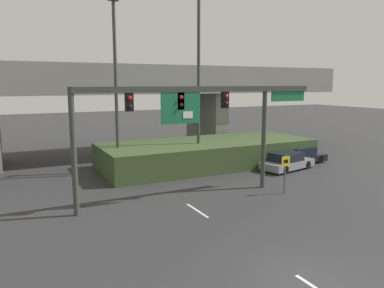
{
  "coord_description": "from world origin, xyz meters",
  "views": [
    {
      "loc": [
        -8.62,
        -8.9,
        6.57
      ],
      "look_at": [
        0.0,
        8.34,
        3.44
      ],
      "focal_mm": 35.0,
      "sensor_mm": 36.0,
      "label": 1
    }
  ],
  "objects_px": {
    "speed_limit_sign": "(285,169)",
    "highway_light_pole_far": "(116,83)",
    "parked_sedan_near_right": "(287,162)",
    "parked_sedan_mid_right": "(301,156)",
    "highway_light_pole_near": "(199,75)",
    "signal_gantry": "(196,109)"
  },
  "relations": [
    {
      "from": "parked_sedan_near_right",
      "to": "parked_sedan_mid_right",
      "type": "bearing_deg",
      "value": 13.79
    },
    {
      "from": "speed_limit_sign",
      "to": "signal_gantry",
      "type": "bearing_deg",
      "value": 161.68
    },
    {
      "from": "highway_light_pole_near",
      "to": "signal_gantry",
      "type": "bearing_deg",
      "value": -118.54
    },
    {
      "from": "highway_light_pole_far",
      "to": "parked_sedan_mid_right",
      "type": "bearing_deg",
      "value": -12.43
    },
    {
      "from": "highway_light_pole_near",
      "to": "speed_limit_sign",
      "type": "bearing_deg",
      "value": -80.44
    },
    {
      "from": "signal_gantry",
      "to": "highway_light_pole_far",
      "type": "height_order",
      "value": "highway_light_pole_far"
    },
    {
      "from": "signal_gantry",
      "to": "highway_light_pole_far",
      "type": "bearing_deg",
      "value": 107.48
    },
    {
      "from": "speed_limit_sign",
      "to": "highway_light_pole_near",
      "type": "distance_m",
      "value": 10.31
    },
    {
      "from": "signal_gantry",
      "to": "parked_sedan_mid_right",
      "type": "distance_m",
      "value": 13.72
    },
    {
      "from": "signal_gantry",
      "to": "speed_limit_sign",
      "type": "height_order",
      "value": "signal_gantry"
    },
    {
      "from": "speed_limit_sign",
      "to": "parked_sedan_mid_right",
      "type": "relative_size",
      "value": 0.55
    },
    {
      "from": "speed_limit_sign",
      "to": "parked_sedan_mid_right",
      "type": "xyz_separation_m",
      "value": [
        7.02,
        6.21,
        -0.9
      ]
    },
    {
      "from": "highway_light_pole_near",
      "to": "parked_sedan_near_right",
      "type": "xyz_separation_m",
      "value": [
        5.81,
        -3.6,
        -6.57
      ]
    },
    {
      "from": "signal_gantry",
      "to": "parked_sedan_near_right",
      "type": "bearing_deg",
      "value": 18.6
    },
    {
      "from": "parked_sedan_mid_right",
      "to": "highway_light_pole_far",
      "type": "bearing_deg",
      "value": 165.52
    },
    {
      "from": "parked_sedan_near_right",
      "to": "parked_sedan_mid_right",
      "type": "height_order",
      "value": "parked_sedan_near_right"
    },
    {
      "from": "parked_sedan_near_right",
      "to": "highway_light_pole_far",
      "type": "bearing_deg",
      "value": 146.43
    },
    {
      "from": "speed_limit_sign",
      "to": "highway_light_pole_far",
      "type": "bearing_deg",
      "value": 128.72
    },
    {
      "from": "signal_gantry",
      "to": "parked_sedan_mid_right",
      "type": "height_order",
      "value": "signal_gantry"
    },
    {
      "from": "highway_light_pole_near",
      "to": "parked_sedan_mid_right",
      "type": "xyz_separation_m",
      "value": [
        8.45,
        -2.27,
        -6.58
      ]
    },
    {
      "from": "highway_light_pole_far",
      "to": "parked_sedan_mid_right",
      "type": "distance_m",
      "value": 16.07
    },
    {
      "from": "speed_limit_sign",
      "to": "highway_light_pole_far",
      "type": "distance_m",
      "value": 13.09
    }
  ]
}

